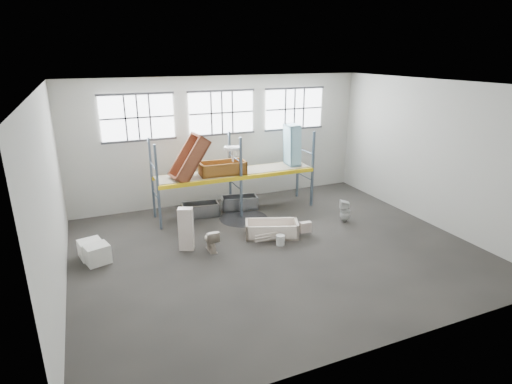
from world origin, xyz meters
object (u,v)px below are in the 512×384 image
cistern_tall (186,229)px  steel_tub_right (239,202)px  bathtub_beige (272,229)px  toilet_white (345,211)px  toilet_beige (211,240)px  carton_near (97,254)px  steel_tub_left (200,210)px  bucket (280,240)px  blue_tub_upright (292,145)px  rust_tub_flat (222,168)px

cistern_tall → steel_tub_right: 3.87m
bathtub_beige → toilet_white: 2.97m
bathtub_beige → toilet_beige: size_ratio=2.44×
carton_near → bathtub_beige: bearing=-3.3°
toilet_beige → cistern_tall: size_ratio=0.52×
steel_tub_left → carton_near: 4.44m
steel_tub_right → bucket: steel_tub_right is taller
toilet_white → carton_near: size_ratio=1.26×
bucket → steel_tub_left: bearing=116.4°
cistern_tall → blue_tub_upright: bearing=50.7°
bathtub_beige → rust_tub_flat: (-0.84, 2.50, 1.56)m
cistern_tall → rust_tub_flat: rust_tub_flat is taller
toilet_beige → carton_near: size_ratio=1.09×
cistern_tall → blue_tub_upright: 5.80m
toilet_beige → toilet_white: (5.13, 0.30, 0.05)m
carton_near → toilet_beige: bearing=-9.0°
toilet_white → carton_near: toilet_white is taller
bathtub_beige → cistern_tall: bearing=-162.7°
cistern_tall → toilet_white: 5.81m
blue_tub_upright → steel_tub_right: bearing=175.7°
steel_tub_left → blue_tub_upright: blue_tub_upright is taller
bathtub_beige → carton_near: (-5.45, 0.32, 0.02)m
bathtub_beige → steel_tub_right: 2.84m
cistern_tall → bathtub_beige: bearing=20.4°
toilet_beige → carton_near: toilet_beige is taller
toilet_beige → bucket: (2.15, -0.49, -0.19)m
bucket → cistern_tall: bearing=162.9°
steel_tub_left → blue_tub_upright: size_ratio=0.86×
toilet_white → rust_tub_flat: (-3.81, 2.41, 1.41)m
blue_tub_upright → bucket: 4.57m
steel_tub_right → bucket: size_ratio=4.21×
cistern_tall → carton_near: 2.65m
toilet_white → bathtub_beige: bearing=-63.2°
steel_tub_right → rust_tub_flat: bearing=-156.4°
cistern_tall → toilet_beige: bearing=-5.3°
bathtub_beige → steel_tub_right: size_ratio=1.27×
bathtub_beige → steel_tub_right: bearing=112.2°
cistern_tall → steel_tub_left: (1.13, 2.52, -0.43)m
bathtub_beige → carton_near: 5.46m
steel_tub_right → carton_near: (-5.37, -2.52, 0.03)m
bathtub_beige → toilet_white: (2.97, 0.10, 0.15)m
carton_near → rust_tub_flat: bearing=25.4°
toilet_beige → carton_near: 3.32m
steel_tub_right → steel_tub_left: bearing=-174.9°
toilet_beige → cistern_tall: cistern_tall is taller
cistern_tall → blue_tub_upright: size_ratio=0.85×
blue_tub_upright → cistern_tall: bearing=-153.1°
cistern_tall → blue_tub_upright: (4.94, 2.51, 1.71)m
bucket → carton_near: carton_near is taller
steel_tub_left → bathtub_beige: bearing=-57.7°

